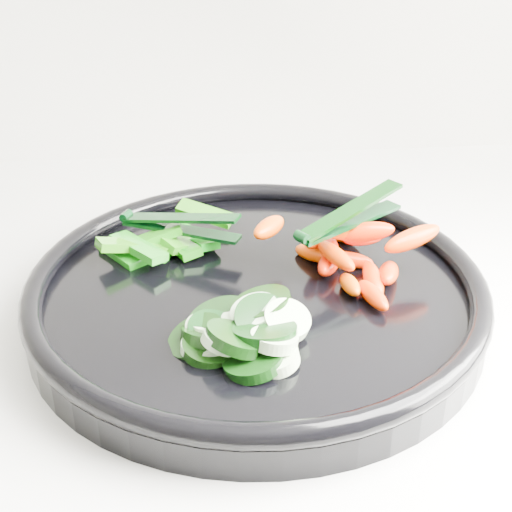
{
  "coord_description": "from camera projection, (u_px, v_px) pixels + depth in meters",
  "views": [
    {
      "loc": [
        0.57,
        1.14,
        1.26
      ],
      "look_at": [
        0.62,
        1.63,
        0.99
      ],
      "focal_mm": 50.0,
      "sensor_mm": 36.0,
      "label": 1
    }
  ],
  "objects": [
    {
      "name": "veggie_tray",
      "position": [
        256.0,
        293.0,
        0.59
      ],
      "size": [
        0.46,
        0.46,
        0.04
      ],
      "color": "black",
      "rests_on": "counter"
    },
    {
      "name": "tong_pepper",
      "position": [
        177.0,
        223.0,
        0.63
      ],
      "size": [
        0.11,
        0.06,
        0.02
      ],
      "color": "black",
      "rests_on": "pepper_pile"
    },
    {
      "name": "pepper_pile",
      "position": [
        166.0,
        242.0,
        0.64
      ],
      "size": [
        0.13,
        0.11,
        0.04
      ],
      "color": "#1E6E0A",
      "rests_on": "veggie_tray"
    },
    {
      "name": "cucumber_pile",
      "position": [
        235.0,
        332.0,
        0.51
      ],
      "size": [
        0.11,
        0.12,
        0.04
      ],
      "color": "black",
      "rests_on": "veggie_tray"
    },
    {
      "name": "tong_carrot",
      "position": [
        348.0,
        217.0,
        0.59
      ],
      "size": [
        0.1,
        0.08,
        0.02
      ],
      "color": "black",
      "rests_on": "carrot_pile"
    },
    {
      "name": "carrot_pile",
      "position": [
        348.0,
        250.0,
        0.6
      ],
      "size": [
        0.16,
        0.16,
        0.06
      ],
      "color": "#E93000",
      "rests_on": "veggie_tray"
    }
  ]
}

